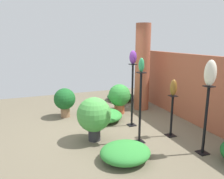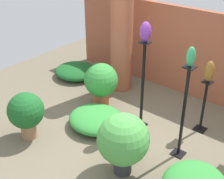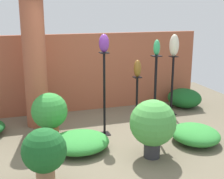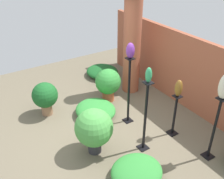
% 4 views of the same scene
% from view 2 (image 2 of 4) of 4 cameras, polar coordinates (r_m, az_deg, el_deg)
% --- Properties ---
extents(ground_plane, '(8.00, 8.00, 0.00)m').
position_cam_2_polar(ground_plane, '(5.19, 0.50, -10.16)').
color(ground_plane, '#6B604C').
extents(brick_wall_back, '(5.60, 0.12, 1.79)m').
position_cam_2_polar(brick_wall_back, '(6.49, 13.77, 6.56)').
color(brick_wall_back, '#9E5138').
rests_on(brick_wall_back, ground).
extents(brick_pillar, '(0.45, 0.45, 2.63)m').
position_cam_2_polar(brick_pillar, '(6.34, 1.79, 10.92)').
color(brick_pillar, '#9E5138').
rests_on(brick_pillar, ground).
extents(pedestal_bronze, '(0.20, 0.20, 0.95)m').
position_cam_2_polar(pedestal_bronze, '(5.51, 16.34, -3.40)').
color(pedestal_bronze, black).
rests_on(pedestal_bronze, ground).
extents(pedestal_jade, '(0.20, 0.20, 1.51)m').
position_cam_2_polar(pedestal_jade, '(4.72, 12.85, -4.88)').
color(pedestal_jade, black).
rests_on(pedestal_jade, ground).
extents(pedestal_violet, '(0.20, 0.20, 1.57)m').
position_cam_2_polar(pedestal_violet, '(5.28, 5.58, 0.02)').
color(pedestal_violet, black).
rests_on(pedestal_violet, ground).
extents(art_vase_bronze, '(0.16, 0.15, 0.36)m').
position_cam_2_polar(art_vase_bronze, '(5.19, 17.39, 3.16)').
color(art_vase_bronze, brown).
rests_on(art_vase_bronze, pedestal_bronze).
extents(art_vase_jade, '(0.12, 0.11, 0.29)m').
position_cam_2_polar(art_vase_jade, '(4.28, 14.23, 5.83)').
color(art_vase_jade, '#2D9356').
rests_on(art_vase_jade, pedestal_jade).
extents(art_vase_violet, '(0.18, 0.18, 0.33)m').
position_cam_2_polar(art_vase_violet, '(4.88, 6.14, 10.43)').
color(art_vase_violet, '#6B2D8C').
rests_on(art_vase_violet, pedestal_violet).
extents(potted_plant_front_right, '(0.65, 0.65, 0.88)m').
position_cam_2_polar(potted_plant_front_right, '(5.98, -2.02, 1.45)').
color(potted_plant_front_right, '#B25B38').
rests_on(potted_plant_front_right, ground).
extents(potted_plant_mid_right, '(0.60, 0.60, 0.83)m').
position_cam_2_polar(potted_plant_mid_right, '(5.27, -15.45, -3.98)').
color(potted_plant_mid_right, '#936B4C').
rests_on(potted_plant_mid_right, ground).
extents(potted_plant_back_center, '(0.74, 0.74, 0.96)m').
position_cam_2_polar(potted_plant_back_center, '(4.37, 2.05, -9.31)').
color(potted_plant_back_center, '#2D2D33').
rests_on(potted_plant_back_center, ground).
extents(foliage_bed_east, '(1.01, 0.94, 0.27)m').
position_cam_2_polar(foliage_bed_east, '(7.34, -6.60, 3.39)').
color(foliage_bed_east, '#195923').
rests_on(foliage_bed_east, ground).
extents(foliage_bed_rear, '(1.01, 0.93, 0.29)m').
position_cam_2_polar(foliage_bed_rear, '(5.55, -2.87, -5.43)').
color(foliage_bed_rear, '#338C38').
rests_on(foliage_bed_rear, ground).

